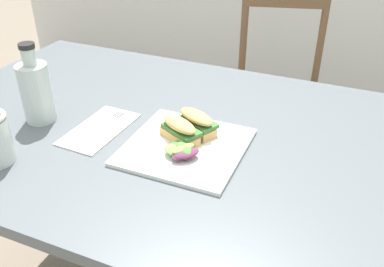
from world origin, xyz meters
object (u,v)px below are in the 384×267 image
Objects in this scene: plate_lunch at (185,147)px; bottle_cold_brew at (37,94)px; sandwich_half_front at (180,130)px; chair_wooden_far at (277,97)px; dining_table at (178,167)px; sandwich_half_back at (197,122)px; fork_on_napkin at (104,125)px.

bottle_cold_brew reaches higher than plate_lunch.
sandwich_half_front reaches higher than plate_lunch.
bottle_cold_brew is at bearing -114.74° from chair_wooden_far.
dining_table is 0.16m from sandwich_half_back.
sandwich_half_back is at bearing -92.00° from chair_wooden_far.
plate_lunch is 2.35× the size of sandwich_half_front.
bottle_cold_brew is at bearing -169.16° from fork_on_napkin.
dining_table is at bearing 128.90° from plate_lunch.
dining_table is at bearing 13.84° from bottle_cold_brew.
sandwich_half_back is at bearing 89.23° from plate_lunch.
chair_wooden_far is 4.68× the size of fork_on_napkin.
dining_table is at bearing -95.50° from chair_wooden_far.
bottle_cold_brew reaches higher than sandwich_half_front.
plate_lunch is 0.08m from sandwich_half_back.
sandwich_half_front is at bearing 1.79° from fork_on_napkin.
bottle_cold_brew is at bearing -174.13° from sandwich_half_front.
fork_on_napkin is (-0.27, -0.93, 0.30)m from chair_wooden_far.
bottle_cold_brew is at bearing -166.16° from dining_table.
plate_lunch is at bearing -51.10° from dining_table.
sandwich_half_back is (-0.03, -0.87, 0.33)m from chair_wooden_far.
dining_table is 7.72× the size of fork_on_napkin.
sandwich_half_front is at bearing -114.42° from sandwich_half_back.
dining_table is 12.23× the size of sandwich_half_back.
plate_lunch is 1.29× the size of bottle_cold_brew.
chair_wooden_far is 1.01m from fork_on_napkin.
bottle_cold_brew is (-0.41, -0.02, 0.07)m from plate_lunch.
plate_lunch reaches higher than fork_on_napkin.
chair_wooden_far is at bearing 65.26° from bottle_cold_brew.
chair_wooden_far is (0.08, 0.87, -0.18)m from dining_table.
plate_lunch is 0.24m from fork_on_napkin.
bottle_cold_brew reaches higher than dining_table.
dining_table is 1.65× the size of chair_wooden_far.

